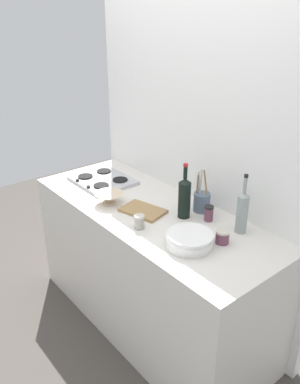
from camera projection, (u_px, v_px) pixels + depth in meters
ground_plane at (150, 319)px, 2.88m from camera, size 6.00×6.00×0.00m
counter_block at (150, 268)px, 2.69m from camera, size 1.80×0.70×0.90m
backsplash_panel at (194, 159)px, 2.61m from camera, size 1.90×0.06×2.29m
stovetop_hob at (103, 180)px, 2.89m from camera, size 0.43×0.36×0.04m
plate_stack at (190, 240)px, 2.10m from camera, size 0.26×0.25×0.08m
wine_bottle_leftmost at (184, 197)px, 2.35m from camera, size 0.08×0.08×0.34m
wine_bottle_mid_left at (242, 211)px, 2.19m from camera, size 0.06×0.06×0.35m
mixing_bowl at (109, 198)px, 2.56m from camera, size 0.19×0.19×0.07m
utensil_crock at (202, 201)px, 2.45m from camera, size 0.10×0.10×0.29m
condiment_jar_front at (139, 222)px, 2.26m from camera, size 0.06×0.06×0.08m
condiment_jar_rear at (209, 213)px, 2.35m from camera, size 0.06×0.06×0.10m
condiment_jar_spare at (222, 237)px, 2.13m from camera, size 0.08×0.08×0.08m
cutting_board at (143, 210)px, 2.46m from camera, size 0.30×0.24×0.02m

